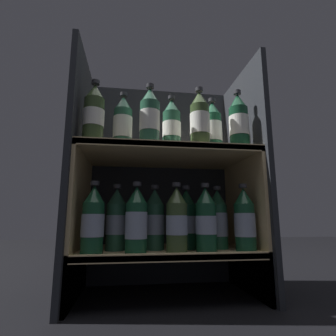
{
  "coord_description": "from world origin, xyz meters",
  "views": [
    {
      "loc": [
        -0.14,
        -0.83,
        0.28
      ],
      "look_at": [
        0.0,
        0.13,
        0.47
      ],
      "focal_mm": 28.0,
      "sensor_mm": 36.0,
      "label": 1
    }
  ],
  "objects_px": {
    "bottle_upper_back_1": "(172,127)",
    "bottle_lower_front_2": "(177,220)",
    "bottle_upper_front_1": "(150,118)",
    "bottle_lower_back_2": "(186,220)",
    "bottle_lower_front_4": "(245,221)",
    "bottle_lower_front_3": "(206,220)",
    "bottle_upper_back_0": "(123,124)",
    "bottle_lower_back_0": "(116,220)",
    "bottle_lower_front_1": "(136,221)",
    "bottle_lower_back_3": "(218,221)",
    "bottle_upper_front_2": "(200,121)",
    "bottle_upper_back_2": "(213,129)",
    "bottle_lower_front_0": "(93,221)",
    "bottle_upper_front_3": "(239,123)",
    "bottle_upper_front_0": "(94,115)",
    "bottle_lower_back_1": "(155,220)"
  },
  "relations": [
    {
      "from": "bottle_upper_front_1",
      "to": "bottle_upper_back_2",
      "type": "relative_size",
      "value": 1.0
    },
    {
      "from": "bottle_lower_front_3",
      "to": "bottle_lower_back_0",
      "type": "bearing_deg",
      "value": 165.29
    },
    {
      "from": "bottle_upper_back_1",
      "to": "bottle_lower_front_1",
      "type": "height_order",
      "value": "bottle_upper_back_1"
    },
    {
      "from": "bottle_upper_front_2",
      "to": "bottle_upper_back_1",
      "type": "height_order",
      "value": "same"
    },
    {
      "from": "bottle_upper_front_0",
      "to": "bottle_lower_back_2",
      "type": "bearing_deg",
      "value": 13.26
    },
    {
      "from": "bottle_upper_back_0",
      "to": "bottle_lower_back_3",
      "type": "bearing_deg",
      "value": 0.0
    },
    {
      "from": "bottle_lower_front_0",
      "to": "bottle_lower_back_3",
      "type": "bearing_deg",
      "value": 10.22
    },
    {
      "from": "bottle_lower_front_1",
      "to": "bottle_lower_front_2",
      "type": "distance_m",
      "value": 0.14
    },
    {
      "from": "bottle_upper_front_0",
      "to": "bottle_upper_front_3",
      "type": "bearing_deg",
      "value": 0.0
    },
    {
      "from": "bottle_lower_front_1",
      "to": "bottle_lower_front_2",
      "type": "height_order",
      "value": "same"
    },
    {
      "from": "bottle_upper_front_3",
      "to": "bottle_lower_front_1",
      "type": "height_order",
      "value": "bottle_upper_front_3"
    },
    {
      "from": "bottle_lower_front_4",
      "to": "bottle_lower_back_3",
      "type": "xyz_separation_m",
      "value": [
        -0.07,
        0.08,
        -0.0
      ]
    },
    {
      "from": "bottle_upper_front_1",
      "to": "bottle_upper_back_1",
      "type": "bearing_deg",
      "value": 41.05
    },
    {
      "from": "bottle_lower_front_1",
      "to": "bottle_upper_front_3",
      "type": "bearing_deg",
      "value": 0.0
    },
    {
      "from": "bottle_lower_back_0",
      "to": "bottle_lower_back_2",
      "type": "height_order",
      "value": "same"
    },
    {
      "from": "bottle_upper_back_1",
      "to": "bottle_lower_front_0",
      "type": "distance_m",
      "value": 0.46
    },
    {
      "from": "bottle_lower_back_0",
      "to": "bottle_lower_back_1",
      "type": "height_order",
      "value": "same"
    },
    {
      "from": "bottle_lower_back_3",
      "to": "bottle_lower_front_3",
      "type": "bearing_deg",
      "value": -131.03
    },
    {
      "from": "bottle_lower_back_1",
      "to": "bottle_lower_back_2",
      "type": "xyz_separation_m",
      "value": [
        0.12,
        0.0,
        0.0
      ]
    },
    {
      "from": "bottle_lower_front_1",
      "to": "bottle_lower_back_2",
      "type": "bearing_deg",
      "value": 23.39
    },
    {
      "from": "bottle_upper_back_1",
      "to": "bottle_upper_back_2",
      "type": "relative_size",
      "value": 1.0
    },
    {
      "from": "bottle_upper_front_3",
      "to": "bottle_lower_front_3",
      "type": "height_order",
      "value": "bottle_upper_front_3"
    },
    {
      "from": "bottle_upper_front_1",
      "to": "bottle_lower_back_2",
      "type": "relative_size",
      "value": 1.0
    },
    {
      "from": "bottle_upper_front_0",
      "to": "bottle_lower_front_1",
      "type": "bearing_deg",
      "value": -0.0
    },
    {
      "from": "bottle_upper_front_1",
      "to": "bottle_upper_back_0",
      "type": "xyz_separation_m",
      "value": [
        -0.1,
        0.08,
        -0.0
      ]
    },
    {
      "from": "bottle_upper_back_1",
      "to": "bottle_lower_front_2",
      "type": "bearing_deg",
      "value": -87.33
    },
    {
      "from": "bottle_lower_front_4",
      "to": "bottle_upper_front_0",
      "type": "bearing_deg",
      "value": 180.0
    },
    {
      "from": "bottle_upper_front_3",
      "to": "bottle_lower_front_1",
      "type": "relative_size",
      "value": 1.0
    },
    {
      "from": "bottle_upper_back_1",
      "to": "bottle_lower_back_1",
      "type": "height_order",
      "value": "bottle_upper_back_1"
    },
    {
      "from": "bottle_upper_front_1",
      "to": "bottle_lower_front_0",
      "type": "relative_size",
      "value": 1.0
    },
    {
      "from": "bottle_upper_back_1",
      "to": "bottle_lower_front_2",
      "type": "distance_m",
      "value": 0.37
    },
    {
      "from": "bottle_upper_front_1",
      "to": "bottle_lower_back_0",
      "type": "bearing_deg",
      "value": 143.48
    },
    {
      "from": "bottle_upper_back_2",
      "to": "bottle_lower_front_1",
      "type": "xyz_separation_m",
      "value": [
        -0.3,
        -0.08,
        -0.36
      ]
    },
    {
      "from": "bottle_upper_front_0",
      "to": "bottle_lower_back_3",
      "type": "distance_m",
      "value": 0.59
    },
    {
      "from": "bottle_lower_back_3",
      "to": "bottle_upper_back_0",
      "type": "bearing_deg",
      "value": 180.0
    },
    {
      "from": "bottle_upper_front_0",
      "to": "bottle_lower_front_2",
      "type": "distance_m",
      "value": 0.47
    },
    {
      "from": "bottle_upper_front_1",
      "to": "bottle_upper_front_2",
      "type": "distance_m",
      "value": 0.19
    },
    {
      "from": "bottle_upper_front_2",
      "to": "bottle_lower_front_2",
      "type": "xyz_separation_m",
      "value": [
        -0.09,
        0.0,
        -0.36
      ]
    },
    {
      "from": "bottle_upper_front_3",
      "to": "bottle_lower_back_3",
      "type": "xyz_separation_m",
      "value": [
        -0.07,
        0.08,
        -0.36
      ]
    },
    {
      "from": "bottle_upper_front_2",
      "to": "bottle_upper_back_1",
      "type": "bearing_deg",
      "value": 138.95
    },
    {
      "from": "bottle_upper_back_0",
      "to": "bottle_lower_back_0",
      "type": "bearing_deg",
      "value": 180.0
    },
    {
      "from": "bottle_lower_back_3",
      "to": "bottle_upper_front_1",
      "type": "bearing_deg",
      "value": -163.28
    },
    {
      "from": "bottle_upper_front_0",
      "to": "bottle_upper_front_1",
      "type": "bearing_deg",
      "value": -0.0
    },
    {
      "from": "bottle_upper_back_2",
      "to": "bottle_lower_back_2",
      "type": "relative_size",
      "value": 1.0
    },
    {
      "from": "bottle_lower_front_4",
      "to": "bottle_lower_front_3",
      "type": "bearing_deg",
      "value": -180.0
    },
    {
      "from": "bottle_lower_front_0",
      "to": "bottle_upper_back_2",
      "type": "bearing_deg",
      "value": 10.4
    },
    {
      "from": "bottle_lower_back_2",
      "to": "bottle_lower_back_3",
      "type": "xyz_separation_m",
      "value": [
        0.12,
        0.0,
        -0.0
      ]
    },
    {
      "from": "bottle_lower_front_1",
      "to": "bottle_lower_back_2",
      "type": "height_order",
      "value": "same"
    },
    {
      "from": "bottle_lower_front_2",
      "to": "bottle_lower_front_4",
      "type": "bearing_deg",
      "value": -0.0
    },
    {
      "from": "bottle_upper_front_1",
      "to": "bottle_lower_back_3",
      "type": "relative_size",
      "value": 1.0
    }
  ]
}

